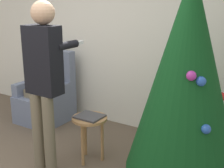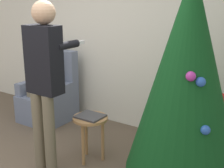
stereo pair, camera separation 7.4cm
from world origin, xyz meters
TOP-DOWN VIEW (x-y plane):
  - wall_back at (0.00, 2.23)m, footprint 8.00×0.06m
  - christmas_tree at (1.32, 1.32)m, footprint 1.16×1.16m
  - armchair at (-0.98, 1.74)m, footprint 0.67×0.71m
  - person_seated at (-0.98, 1.70)m, footprint 0.36×0.46m
  - person_standing at (0.04, 0.69)m, footprint 0.39×0.57m
  - side_stool at (0.31, 1.09)m, footprint 0.40×0.40m
  - laptop at (0.31, 1.09)m, footprint 0.30×0.25m

SIDE VIEW (x-z plane):
  - armchair at x=-0.98m, z-range -0.18..0.88m
  - side_stool at x=0.31m, z-range 0.18..0.71m
  - laptop at x=0.31m, z-range 0.54..0.56m
  - person_seated at x=-0.98m, z-range 0.06..1.29m
  - person_standing at x=0.04m, z-range 0.18..2.00m
  - christmas_tree at x=1.32m, z-range 0.06..2.20m
  - wall_back at x=0.00m, z-range 0.00..2.70m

